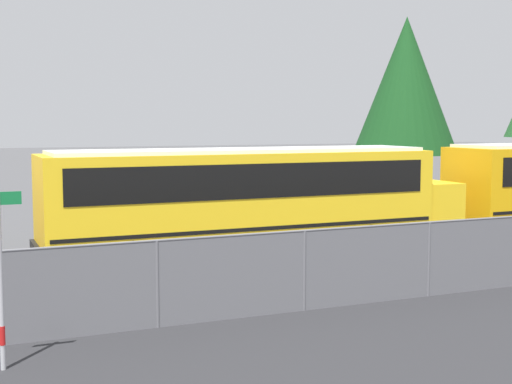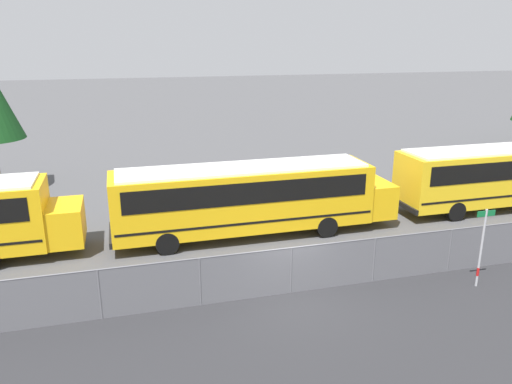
# 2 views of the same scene
# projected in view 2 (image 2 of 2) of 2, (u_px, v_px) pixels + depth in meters

# --- Properties ---
(ground_plane) EXTENTS (200.00, 200.00, 0.00)m
(ground_plane) POSITION_uv_depth(u_px,v_px,m) (291.00, 293.00, 16.96)
(ground_plane) COLOR #4C4C4F
(fence) EXTENTS (104.70, 0.07, 1.68)m
(fence) POSITION_uv_depth(u_px,v_px,m) (291.00, 270.00, 16.71)
(fence) COLOR #9EA0A5
(fence) RESTS_ON ground_plane
(school_bus_3) EXTENTS (12.50, 2.53, 3.11)m
(school_bus_3) POSITION_uv_depth(u_px,v_px,m) (250.00, 195.00, 21.43)
(school_bus_3) COLOR yellow
(school_bus_3) RESTS_ON ground_plane
(school_bus_4) EXTENTS (12.50, 2.53, 3.11)m
(school_bus_4) POSITION_uv_depth(u_px,v_px,m) (508.00, 172.00, 25.10)
(school_bus_4) COLOR yellow
(school_bus_4) RESTS_ON ground_plane
(street_sign) EXTENTS (0.70, 0.09, 2.84)m
(street_sign) POSITION_uv_depth(u_px,v_px,m) (482.00, 246.00, 16.98)
(street_sign) COLOR #B7B7BC
(street_sign) RESTS_ON ground_plane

